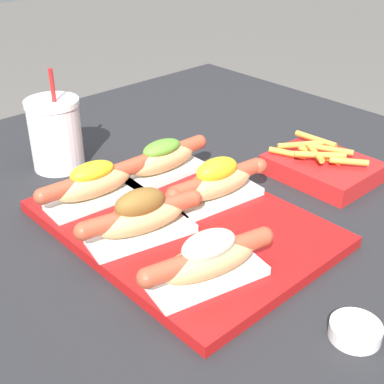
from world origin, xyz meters
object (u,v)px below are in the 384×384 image
serving_tray (183,224)px  hot_dog_4 (219,184)px  hot_dog_3 (162,159)px  drink_cup (56,134)px  fries_basket (322,167)px  hot_dog_2 (209,260)px  hot_dog_1 (141,217)px  hot_dog_0 (93,184)px  sauce_bowl (355,330)px

serving_tray → hot_dog_4: bearing=88.0°
hot_dog_3 → drink_cup: size_ratio=1.04×
serving_tray → fries_basket: fries_basket is taller
fries_basket → serving_tray: bearing=-98.1°
hot_dog_2 → drink_cup: 0.46m
hot_dog_1 → hot_dog_2: bearing=0.4°
hot_dog_0 → hot_dog_4: (0.14, 0.15, 0.00)m
hot_dog_4 → serving_tray: bearing=-92.0°
sauce_bowl → hot_dog_1: bearing=-167.0°
hot_dog_1 → hot_dog_0: bearing=176.5°
hot_dog_1 → sauce_bowl: size_ratio=3.17×
hot_dog_0 → sauce_bowl: (0.45, 0.06, -0.04)m
hot_dog_3 → sauce_bowl: size_ratio=3.23×
serving_tray → hot_dog_4: (0.00, 0.08, 0.04)m
hot_dog_1 → fries_basket: size_ratio=1.08×
hot_dog_2 → hot_dog_3: 0.30m
sauce_bowl → drink_cup: 0.64m
serving_tray → fries_basket: bearing=81.9°
hot_dog_0 → hot_dog_3: (0.01, 0.14, -0.00)m
hot_dog_2 → fries_basket: hot_dog_2 is taller
sauce_bowl → hot_dog_3: bearing=170.5°
hot_dog_2 → serving_tray: bearing=150.4°
hot_dog_2 → hot_dog_0: bearing=178.5°
hot_dog_2 → hot_dog_3: hot_dog_2 is taller
hot_dog_3 → hot_dog_1: bearing=-48.9°
hot_dog_2 → drink_cup: (-0.46, 0.05, 0.01)m
hot_dog_4 → hot_dog_2: bearing=-48.8°
hot_dog_2 → fries_basket: (-0.09, 0.38, -0.03)m
hot_dog_3 → hot_dog_4: (0.13, 0.01, 0.00)m
hot_dog_1 → fries_basket: (0.04, 0.38, -0.03)m
hot_dog_4 → drink_cup: drink_cup is taller
serving_tray → fries_basket: (0.04, 0.30, 0.01)m
serving_tray → hot_dog_0: hot_dog_0 is taller
fries_basket → hot_dog_1: bearing=-96.7°
hot_dog_1 → sauce_bowl: (0.31, 0.07, -0.04)m
serving_tray → sauce_bowl: (0.31, -0.01, 0.00)m
hot_dog_4 → fries_basket: hot_dog_4 is taller
hot_dog_0 → fries_basket: bearing=64.4°
hot_dog_3 → drink_cup: (-0.19, -0.10, 0.02)m
hot_dog_4 → hot_dog_1: bearing=-91.5°
serving_tray → hot_dog_0: (-0.14, -0.07, 0.04)m
hot_dog_3 → drink_cup: 0.21m
serving_tray → hot_dog_2: bearing=-29.6°
hot_dog_1 → hot_dog_3: size_ratio=0.98×
serving_tray → hot_dog_0: 0.16m
hot_dog_1 → hot_dog_4: bearing=88.5°
hot_dog_2 → hot_dog_3: size_ratio=0.98×
sauce_bowl → fries_basket: (-0.27, 0.31, 0.01)m
serving_tray → hot_dog_3: hot_dog_3 is taller
sauce_bowl → fries_basket: size_ratio=0.34×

